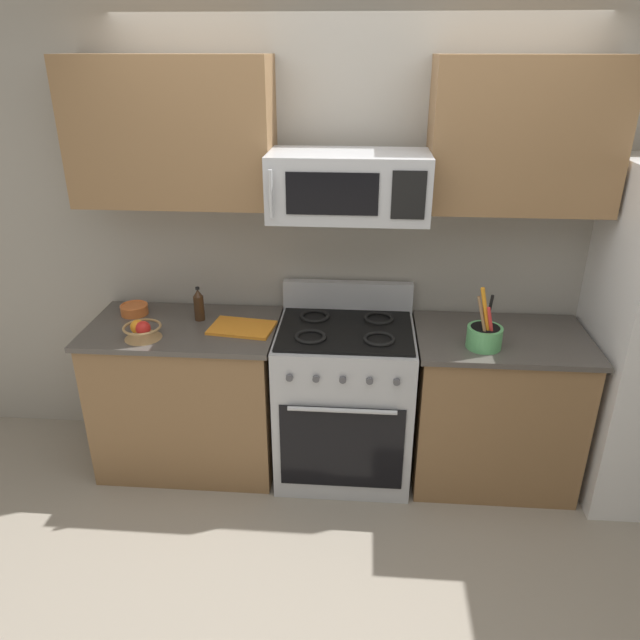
{
  "coord_description": "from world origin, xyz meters",
  "views": [
    {
      "loc": [
        0.09,
        -2.28,
        2.33
      ],
      "look_at": [
        -0.13,
        0.59,
        1.03
      ],
      "focal_mm": 33.73,
      "sensor_mm": 36.0,
      "label": 1
    }
  ],
  "objects_px": {
    "bottle_soy": "(199,305)",
    "prep_bowl": "(134,309)",
    "utensil_crock": "(484,336)",
    "cutting_board": "(242,328)",
    "range_oven": "(344,399)",
    "fruit_basket": "(142,330)",
    "microwave": "(349,185)"
  },
  "relations": [
    {
      "from": "bottle_soy",
      "to": "prep_bowl",
      "type": "xyz_separation_m",
      "value": [
        -0.4,
        0.05,
        -0.06
      ]
    },
    {
      "from": "utensil_crock",
      "to": "cutting_board",
      "type": "xyz_separation_m",
      "value": [
        -1.3,
        0.12,
        -0.06
      ]
    },
    {
      "from": "range_oven",
      "to": "bottle_soy",
      "type": "xyz_separation_m",
      "value": [
        -0.84,
        0.09,
        0.53
      ]
    },
    {
      "from": "cutting_board",
      "to": "bottle_soy",
      "type": "distance_m",
      "value": 0.3
    },
    {
      "from": "fruit_basket",
      "to": "cutting_board",
      "type": "distance_m",
      "value": 0.53
    },
    {
      "from": "microwave",
      "to": "prep_bowl",
      "type": "relative_size",
      "value": 5.01
    },
    {
      "from": "utensil_crock",
      "to": "bottle_soy",
      "type": "relative_size",
      "value": 1.7
    },
    {
      "from": "range_oven",
      "to": "microwave",
      "type": "xyz_separation_m",
      "value": [
        -0.0,
        0.03,
        1.23
      ]
    },
    {
      "from": "cutting_board",
      "to": "range_oven",
      "type": "bearing_deg",
      "value": 2.02
    },
    {
      "from": "prep_bowl",
      "to": "microwave",
      "type": "bearing_deg",
      "value": -4.89
    },
    {
      "from": "prep_bowl",
      "to": "fruit_basket",
      "type": "bearing_deg",
      "value": -62.81
    },
    {
      "from": "range_oven",
      "to": "fruit_basket",
      "type": "relative_size",
      "value": 5.32
    },
    {
      "from": "fruit_basket",
      "to": "bottle_soy",
      "type": "xyz_separation_m",
      "value": [
        0.24,
        0.26,
        0.05
      ]
    },
    {
      "from": "microwave",
      "to": "prep_bowl",
      "type": "distance_m",
      "value": 1.46
    },
    {
      "from": "utensil_crock",
      "to": "cutting_board",
      "type": "distance_m",
      "value": 1.31
    },
    {
      "from": "fruit_basket",
      "to": "prep_bowl",
      "type": "height_order",
      "value": "fruit_basket"
    },
    {
      "from": "bottle_soy",
      "to": "range_oven",
      "type": "bearing_deg",
      "value": -5.88
    },
    {
      "from": "cutting_board",
      "to": "bottle_soy",
      "type": "xyz_separation_m",
      "value": [
        -0.26,
        0.11,
        0.08
      ]
    },
    {
      "from": "microwave",
      "to": "range_oven",
      "type": "bearing_deg",
      "value": -90.0
    },
    {
      "from": "fruit_basket",
      "to": "cutting_board",
      "type": "height_order",
      "value": "fruit_basket"
    },
    {
      "from": "range_oven",
      "to": "utensil_crock",
      "type": "height_order",
      "value": "utensil_crock"
    },
    {
      "from": "utensil_crock",
      "to": "cutting_board",
      "type": "relative_size",
      "value": 0.99
    },
    {
      "from": "microwave",
      "to": "bottle_soy",
      "type": "relative_size",
      "value": 4.0
    },
    {
      "from": "microwave",
      "to": "bottle_soy",
      "type": "bearing_deg",
      "value": 176.01
    },
    {
      "from": "utensil_crock",
      "to": "range_oven",
      "type": "bearing_deg",
      "value": 168.84
    },
    {
      "from": "utensil_crock",
      "to": "fruit_basket",
      "type": "relative_size",
      "value": 1.66
    },
    {
      "from": "utensil_crock",
      "to": "bottle_soy",
      "type": "bearing_deg",
      "value": 171.66
    },
    {
      "from": "microwave",
      "to": "utensil_crock",
      "type": "distance_m",
      "value": 1.04
    },
    {
      "from": "bottle_soy",
      "to": "microwave",
      "type": "bearing_deg",
      "value": -3.99
    },
    {
      "from": "fruit_basket",
      "to": "cutting_board",
      "type": "relative_size",
      "value": 0.59
    },
    {
      "from": "cutting_board",
      "to": "fruit_basket",
      "type": "bearing_deg",
      "value": -163.45
    },
    {
      "from": "fruit_basket",
      "to": "prep_bowl",
      "type": "xyz_separation_m",
      "value": [
        -0.16,
        0.31,
        -0.01
      ]
    }
  ]
}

